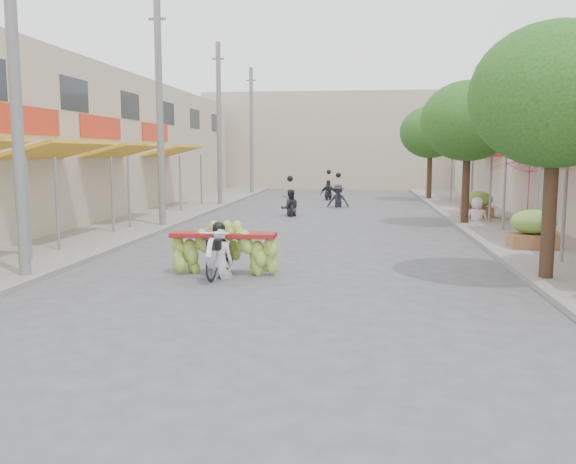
# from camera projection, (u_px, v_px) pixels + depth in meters

# --- Properties ---
(ground) EXTENTS (120.00, 120.00, 0.00)m
(ground) POSITION_uv_depth(u_px,v_px,m) (254.00, 330.00, 9.25)
(ground) COLOR #535358
(ground) RESTS_ON ground
(sidewalk_left) EXTENTS (4.00, 60.00, 0.12)m
(sidewalk_left) POSITION_uv_depth(u_px,v_px,m) (148.00, 217.00, 24.83)
(sidewalk_left) COLOR gray
(sidewalk_left) RESTS_ON ground
(sidewalk_right) EXTENTS (4.00, 60.00, 0.12)m
(sidewalk_right) POSITION_uv_depth(u_px,v_px,m) (503.00, 222.00, 23.19)
(sidewalk_right) COLOR gray
(sidewalk_right) RESTS_ON ground
(shophouse_row_left) EXTENTS (9.77, 40.00, 6.00)m
(shophouse_row_left) POSITION_uv_depth(u_px,v_px,m) (15.00, 144.00, 24.03)
(shophouse_row_left) COLOR #BCAC94
(shophouse_row_left) RESTS_ON ground
(far_building) EXTENTS (20.00, 6.00, 7.00)m
(far_building) POSITION_uv_depth(u_px,v_px,m) (340.00, 142.00, 46.21)
(far_building) COLOR #BCAC94
(far_building) RESTS_ON ground
(utility_pole_near) EXTENTS (0.60, 0.24, 8.00)m
(utility_pole_near) POSITION_uv_depth(u_px,v_px,m) (15.00, 85.00, 12.31)
(utility_pole_near) COLOR slate
(utility_pole_near) RESTS_ON ground
(utility_pole_mid) EXTENTS (0.60, 0.24, 8.00)m
(utility_pole_mid) POSITION_uv_depth(u_px,v_px,m) (160.00, 113.00, 21.18)
(utility_pole_mid) COLOR slate
(utility_pole_mid) RESTS_ON ground
(utility_pole_far) EXTENTS (0.60, 0.24, 8.00)m
(utility_pole_far) POSITION_uv_depth(u_px,v_px,m) (219.00, 125.00, 30.04)
(utility_pole_far) COLOR slate
(utility_pole_far) RESTS_ON ground
(utility_pole_back) EXTENTS (0.60, 0.24, 8.00)m
(utility_pole_back) POSITION_uv_depth(u_px,v_px,m) (251.00, 131.00, 38.90)
(utility_pole_back) COLOR slate
(utility_pole_back) RESTS_ON ground
(street_tree_near) EXTENTS (3.40, 3.40, 5.25)m
(street_tree_near) POSITION_uv_depth(u_px,v_px,m) (556.00, 96.00, 12.06)
(street_tree_near) COLOR #3A2719
(street_tree_near) RESTS_ON ground
(street_tree_mid) EXTENTS (3.40, 3.40, 5.25)m
(street_tree_mid) POSITION_uv_depth(u_px,v_px,m) (468.00, 121.00, 21.91)
(street_tree_mid) COLOR #3A2719
(street_tree_mid) RESTS_ON ground
(street_tree_far) EXTENTS (3.40, 3.40, 5.25)m
(street_tree_far) POSITION_uv_depth(u_px,v_px,m) (431.00, 132.00, 33.73)
(street_tree_far) COLOR #3A2719
(street_tree_far) RESTS_ON ground
(produce_crate_mid) EXTENTS (1.20, 0.88, 1.16)m
(produce_crate_mid) POSITION_uv_depth(u_px,v_px,m) (533.00, 226.00, 16.31)
(produce_crate_mid) COLOR brown
(produce_crate_mid) RESTS_ON ground
(produce_crate_far) EXTENTS (1.20, 0.88, 1.16)m
(produce_crate_far) POSITION_uv_depth(u_px,v_px,m) (477.00, 202.00, 24.18)
(produce_crate_far) COLOR brown
(produce_crate_far) RESTS_ON ground
(banana_motorbike) EXTENTS (2.30, 1.82, 2.04)m
(banana_motorbike) POSITION_uv_depth(u_px,v_px,m) (221.00, 245.00, 13.15)
(banana_motorbike) COLOR black
(banana_motorbike) RESTS_ON ground
(market_umbrella) EXTENTS (2.21, 2.21, 1.94)m
(market_umbrella) POSITION_uv_depth(u_px,v_px,m) (531.00, 156.00, 16.63)
(market_umbrella) COLOR red
(market_umbrella) RESTS_ON ground
(pedestrian) EXTENTS (0.86, 0.52, 1.74)m
(pedestrian) POSITION_uv_depth(u_px,v_px,m) (477.00, 197.00, 23.21)
(pedestrian) COLOR white
(pedestrian) RESTS_ON ground
(bg_motorbike_a) EXTENTS (0.88, 1.54, 1.95)m
(bg_motorbike_a) POSITION_uv_depth(u_px,v_px,m) (290.00, 198.00, 25.71)
(bg_motorbike_a) COLOR black
(bg_motorbike_a) RESTS_ON ground
(bg_motorbike_b) EXTENTS (1.09, 1.74, 1.95)m
(bg_motorbike_b) POSITION_uv_depth(u_px,v_px,m) (338.00, 190.00, 29.77)
(bg_motorbike_b) COLOR black
(bg_motorbike_b) RESTS_ON ground
(bg_motorbike_c) EXTENTS (1.02, 1.58, 1.95)m
(bg_motorbike_c) POSITION_uv_depth(u_px,v_px,m) (329.00, 186.00, 34.49)
(bg_motorbike_c) COLOR black
(bg_motorbike_c) RESTS_ON ground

